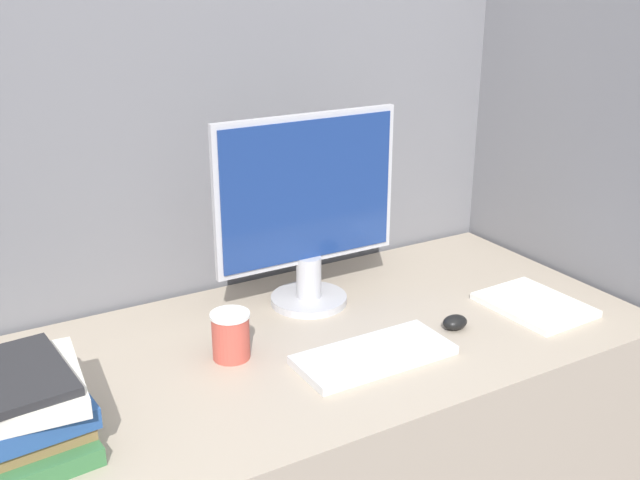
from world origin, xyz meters
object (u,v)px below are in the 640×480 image
at_px(keyboard, 374,355).
at_px(mouse, 455,322).
at_px(book_stack, 22,408).
at_px(coffee_cup, 231,335).
at_px(monitor, 308,214).

bearing_deg(keyboard, mouse, 5.42).
bearing_deg(book_stack, coffee_cup, 12.94).
bearing_deg(keyboard, monitor, 86.74).
bearing_deg(keyboard, coffee_cup, 148.42).
distance_m(monitor, coffee_cup, 0.39).
xyz_separation_m(keyboard, mouse, (0.26, 0.02, 0.01)).
bearing_deg(book_stack, monitor, 19.86).
xyz_separation_m(keyboard, coffee_cup, (-0.28, 0.17, 0.05)).
distance_m(monitor, keyboard, 0.41).
relative_size(keyboard, book_stack, 1.16).
relative_size(coffee_cup, book_stack, 0.35).
bearing_deg(mouse, coffee_cup, 164.71).
distance_m(monitor, book_stack, 0.83).
distance_m(keyboard, book_stack, 0.75).
xyz_separation_m(monitor, coffee_cup, (-0.30, -0.17, -0.19)).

